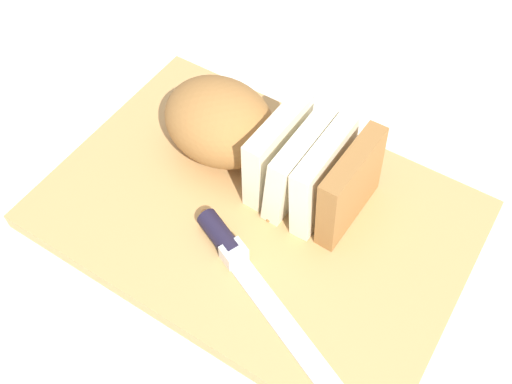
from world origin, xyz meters
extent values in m
plane|color=silver|center=(0.00, 0.00, 0.00)|extent=(3.00, 3.00, 0.00)
cube|color=tan|center=(0.00, 0.00, 0.01)|extent=(0.45, 0.32, 0.02)
ellipsoid|color=#996633|center=(-0.08, 0.05, 0.07)|extent=(0.13, 0.10, 0.09)
cube|color=beige|center=(-0.01, 0.05, 0.07)|extent=(0.02, 0.10, 0.09)
cube|color=beige|center=(0.02, 0.04, 0.07)|extent=(0.03, 0.10, 0.09)
cube|color=beige|center=(0.05, 0.05, 0.07)|extent=(0.03, 0.10, 0.09)
cube|color=#996633|center=(0.08, 0.05, 0.07)|extent=(0.03, 0.10, 0.09)
cube|color=silver|center=(0.12, -0.10, 0.02)|extent=(0.22, 0.10, 0.00)
cylinder|color=black|center=(-0.01, -0.05, 0.03)|extent=(0.06, 0.04, 0.02)
cube|color=silver|center=(0.02, -0.06, 0.03)|extent=(0.03, 0.03, 0.02)
sphere|color=#996633|center=(-0.04, -0.04, 0.02)|extent=(0.01, 0.01, 0.01)
sphere|color=#996633|center=(0.02, -0.01, 0.02)|extent=(0.00, 0.00, 0.00)
camera|label=1|loc=(0.20, -0.29, 0.52)|focal=40.69mm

